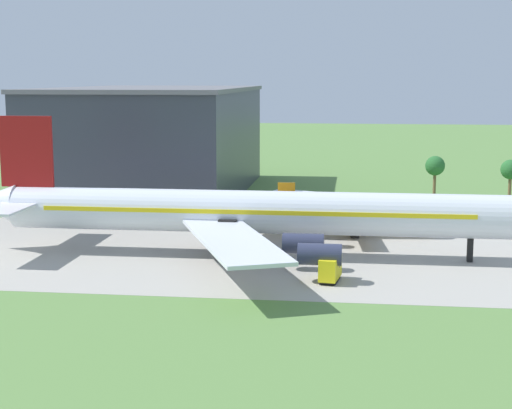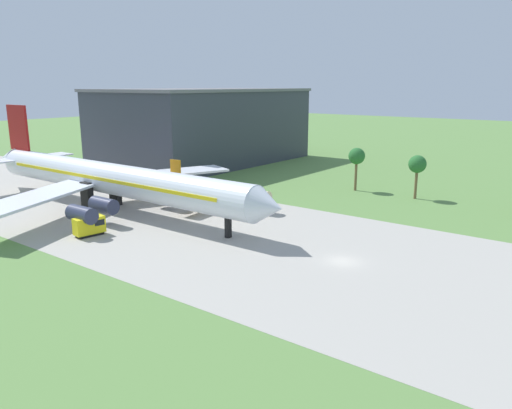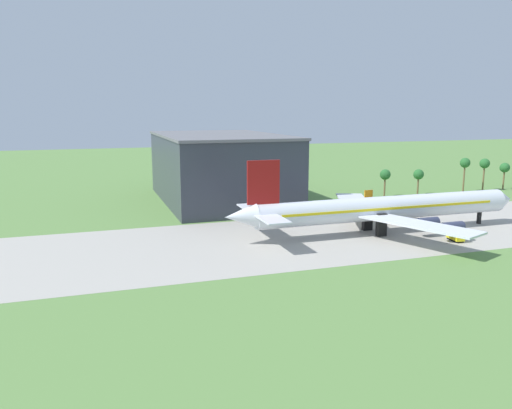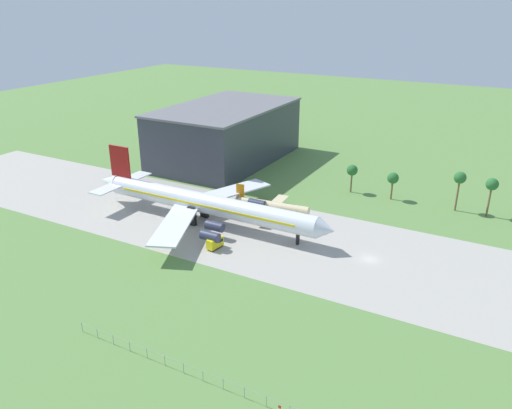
{
  "view_description": "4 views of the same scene",
  "coord_description": "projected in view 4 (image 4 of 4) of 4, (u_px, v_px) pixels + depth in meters",
  "views": [
    {
      "loc": [
        -34.21,
        -103.21,
        23.86
      ],
      "look_at": [
        -46.97,
        -1.12,
        6.99
      ],
      "focal_mm": 55.0,
      "sensor_mm": 36.0,
      "label": 1
    },
    {
      "loc": [
        28.68,
        -56.61,
        22.8
      ],
      "look_at": [
        -13.59,
        -1.12,
        5.99
      ],
      "focal_mm": 35.0,
      "sensor_mm": 36.0,
      "label": 2
    },
    {
      "loc": [
        -114.48,
        -103.1,
        29.3
      ],
      "look_at": [
        -80.35,
        -1.12,
        8.85
      ],
      "focal_mm": 35.0,
      "sensor_mm": 36.0,
      "label": 3
    },
    {
      "loc": [
        27.53,
        -108.8,
        59.22
      ],
      "look_at": [
        -34.68,
        5.0,
        6.0
      ],
      "focal_mm": 35.0,
      "sensor_mm": 36.0,
      "label": 4
    }
  ],
  "objects": [
    {
      "name": "ground_plane",
      "position": [
        369.0,
        259.0,
        123.02
      ],
      "size": [
        600.0,
        600.0,
        0.0
      ],
      "primitive_type": "plane",
      "color": "#5B8442"
    },
    {
      "name": "taxiway_strip",
      "position": [
        369.0,
        259.0,
        123.01
      ],
      "size": [
        320.0,
        44.0,
        0.02
      ],
      "color": "#A8A399",
      "rests_on": "ground_plane"
    },
    {
      "name": "jet_airliner",
      "position": [
        204.0,
        203.0,
        141.27
      ],
      "size": [
        78.46,
        54.84,
        18.55
      ],
      "color": "silver",
      "rests_on": "ground_plane"
    },
    {
      "name": "regional_aircraft",
      "position": [
        271.0,
        206.0,
        147.73
      ],
      "size": [
        23.04,
        20.78,
        8.19
      ],
      "color": "beige",
      "rests_on": "ground_plane"
    },
    {
      "name": "baggage_tug",
      "position": [
        215.0,
        243.0,
        127.93
      ],
      "size": [
        2.67,
        4.84,
        2.96
      ],
      "color": "black",
      "rests_on": "ground_plane"
    },
    {
      "name": "perimeter_fence",
      "position": [
        267.0,
        400.0,
        77.82
      ],
      "size": [
        80.1,
        0.1,
        2.1
      ],
      "color": "gray",
      "rests_on": "ground_plane"
    },
    {
      "name": "no_stopping_sign",
      "position": [
        280.0,
        409.0,
        76.64
      ],
      "size": [
        0.44,
        0.08,
        1.68
      ],
      "color": "gray",
      "rests_on": "ground_plane"
    },
    {
      "name": "terminal_building",
      "position": [
        226.0,
        133.0,
        195.36
      ],
      "size": [
        36.72,
        61.2,
        21.66
      ],
      "color": "#333842",
      "rests_on": "ground_plane"
    },
    {
      "name": "palm_tree_row",
      "position": [
        492.0,
        191.0,
        144.51
      ],
      "size": [
        91.11,
        3.6,
        12.37
      ],
      "color": "brown",
      "rests_on": "ground_plane"
    }
  ]
}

